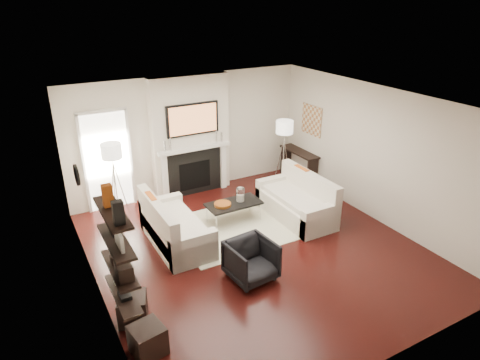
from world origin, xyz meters
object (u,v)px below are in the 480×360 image
lamp_left_shade (111,151)px  ottoman_near (133,309)px  coffee_table (234,204)px  lamp_right_shade (285,127)px  loveseat_left_base (177,233)px  loveseat_right_base (295,208)px  armchair (251,259)px

lamp_left_shade → ottoman_near: size_ratio=1.00×
coffee_table → lamp_right_shade: lamp_right_shade is taller
loveseat_left_base → loveseat_right_base: same height
loveseat_right_base → armchair: size_ratio=2.47×
loveseat_left_base → lamp_right_shade: 3.68m
loveseat_right_base → lamp_left_shade: lamp_left_shade is taller
armchair → lamp_right_shade: lamp_right_shade is taller
lamp_left_shade → lamp_right_shade: 3.91m
loveseat_right_base → lamp_right_shade: (0.71, 1.51, 1.24)m
coffee_table → armchair: armchair is taller
loveseat_right_base → ottoman_near: size_ratio=4.50×
loveseat_right_base → ottoman_near: loveseat_right_base is taller
loveseat_left_base → lamp_right_shade: size_ratio=4.50×
armchair → ottoman_near: bearing=176.0°
lamp_left_shade → ottoman_near: bearing=-101.0°
loveseat_left_base → armchair: bearing=-67.1°
loveseat_left_base → ottoman_near: (-1.29, -1.62, -0.01)m
loveseat_right_base → lamp_right_shade: 2.08m
coffee_table → ottoman_near: 3.21m
lamp_right_shade → loveseat_left_base: bearing=-158.4°
coffee_table → ottoman_near: coffee_table is taller
lamp_right_shade → ottoman_near: size_ratio=1.00×
coffee_table → lamp_right_shade: size_ratio=2.75×
ottoman_near → lamp_right_shade: bearing=32.7°
loveseat_right_base → armchair: bearing=-143.9°
loveseat_left_base → lamp_left_shade: 2.11m
lamp_right_shade → loveseat_right_base: bearing=-115.1°
loveseat_left_base → lamp_left_shade: lamp_left_shade is taller
loveseat_left_base → lamp_left_shade: size_ratio=4.50×
loveseat_right_base → ottoman_near: (-3.81, -1.39, -0.01)m
coffee_table → ottoman_near: size_ratio=2.75×
loveseat_right_base → ottoman_near: bearing=-160.0°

